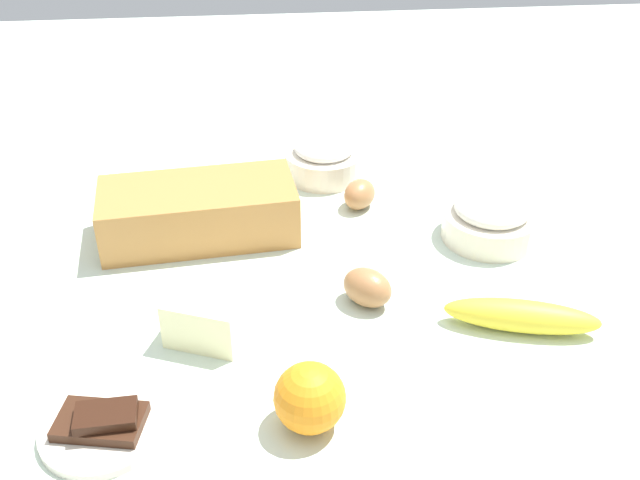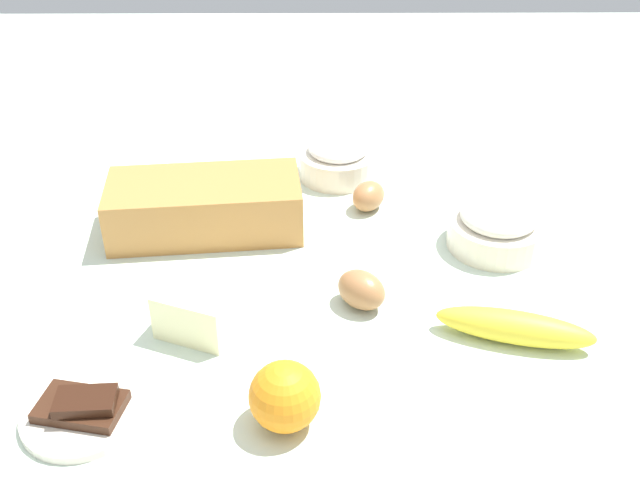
% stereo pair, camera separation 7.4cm
% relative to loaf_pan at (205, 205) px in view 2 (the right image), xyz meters
% --- Properties ---
extents(ground_plane, '(2.40, 2.40, 0.02)m').
position_rel_loaf_pan_xyz_m(ground_plane, '(0.17, -0.09, -0.05)').
color(ground_plane, silver).
extents(loaf_pan, '(0.29, 0.16, 0.08)m').
position_rel_loaf_pan_xyz_m(loaf_pan, '(0.00, 0.00, 0.00)').
color(loaf_pan, '#B77A3D').
rests_on(loaf_pan, ground_plane).
extents(flour_bowl, '(0.14, 0.14, 0.07)m').
position_rel_loaf_pan_xyz_m(flour_bowl, '(0.42, -0.05, -0.01)').
color(flour_bowl, silver).
rests_on(flour_bowl, ground_plane).
extents(sugar_bowl, '(0.13, 0.13, 0.07)m').
position_rel_loaf_pan_xyz_m(sugar_bowl, '(0.20, 0.17, -0.01)').
color(sugar_bowl, silver).
rests_on(sugar_bowl, ground_plane).
extents(banana, '(0.19, 0.09, 0.04)m').
position_rel_loaf_pan_xyz_m(banana, '(0.40, -0.25, -0.02)').
color(banana, yellow).
rests_on(banana, ground_plane).
extents(orange_fruit, '(0.08, 0.08, 0.08)m').
position_rel_loaf_pan_xyz_m(orange_fruit, '(0.13, -0.39, -0.00)').
color(orange_fruit, orange).
rests_on(orange_fruit, ground_plane).
extents(butter_block, '(0.11, 0.09, 0.06)m').
position_rel_loaf_pan_xyz_m(butter_block, '(0.02, -0.24, -0.01)').
color(butter_block, '#F4EDB2').
rests_on(butter_block, ground_plane).
extents(egg_near_butter, '(0.07, 0.08, 0.05)m').
position_rel_loaf_pan_xyz_m(egg_near_butter, '(0.25, 0.06, -0.02)').
color(egg_near_butter, '#A77044').
rests_on(egg_near_butter, ground_plane).
extents(egg_beside_bowl, '(0.08, 0.08, 0.05)m').
position_rel_loaf_pan_xyz_m(egg_beside_bowl, '(0.22, -0.18, -0.02)').
color(egg_beside_bowl, '#A46E43').
rests_on(egg_beside_bowl, ground_plane).
extents(chocolate_plate, '(0.13, 0.13, 0.03)m').
position_rel_loaf_pan_xyz_m(chocolate_plate, '(-0.09, -0.38, -0.03)').
color(chocolate_plate, silver).
rests_on(chocolate_plate, ground_plane).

